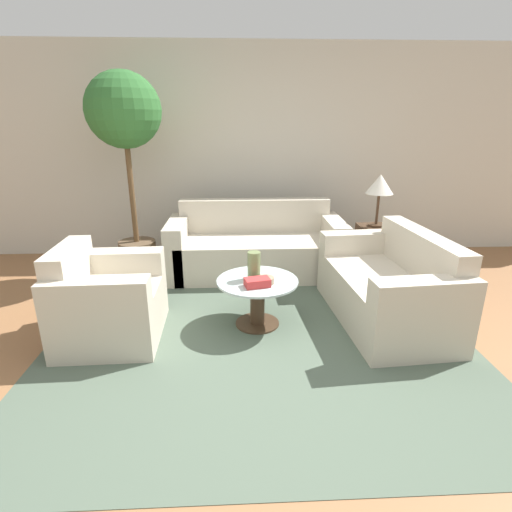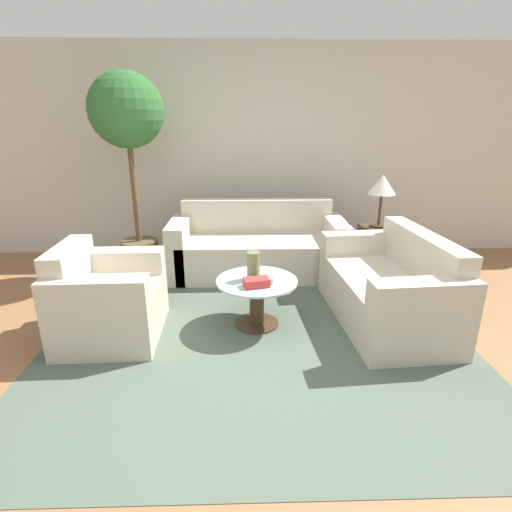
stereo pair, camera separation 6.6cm
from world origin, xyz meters
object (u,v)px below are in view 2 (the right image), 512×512
at_px(table_lamp, 382,187).
at_px(potted_plant, 128,130).
at_px(loveseat, 392,291).
at_px(coffee_table, 257,296).
at_px(vase, 253,266).
at_px(bowl, 265,280).
at_px(sofa_main, 257,249).
at_px(book_stack, 256,282).
at_px(armchair, 105,303).

xyz_separation_m(table_lamp, potted_plant, (-2.72, 0.19, 0.58)).
xyz_separation_m(loveseat, coffee_table, (-1.19, -0.06, -0.01)).
height_order(vase, bowl, vase).
bearing_deg(bowl, sofa_main, 90.71).
relative_size(loveseat, book_stack, 6.79).
distance_m(sofa_main, table_lamp, 1.54).
bearing_deg(armchair, table_lamp, -65.45).
height_order(sofa_main, coffee_table, sofa_main).
xyz_separation_m(loveseat, book_stack, (-1.20, -0.20, 0.17)).
distance_m(armchair, vase, 1.25).
distance_m(potted_plant, book_stack, 2.29).
bearing_deg(loveseat, coffee_table, -91.47).
xyz_separation_m(armchair, coffee_table, (1.25, 0.13, -0.01)).
bearing_deg(sofa_main, book_stack, -92.19).
bearing_deg(coffee_table, bowl, -49.35).
bearing_deg(table_lamp, vase, -141.26).
relative_size(potted_plant, vase, 9.08).
bearing_deg(vase, book_stack, -82.70).
xyz_separation_m(table_lamp, book_stack, (-1.40, -1.30, -0.56)).
xyz_separation_m(sofa_main, potted_plant, (-1.37, 0.04, 1.32)).
relative_size(coffee_table, bowl, 4.81).
relative_size(vase, book_stack, 1.08).
distance_m(loveseat, potted_plant, 3.12).
xyz_separation_m(coffee_table, bowl, (0.06, -0.07, 0.18)).
relative_size(coffee_table, vase, 2.87).
xyz_separation_m(loveseat, table_lamp, (0.20, 1.10, 0.74)).
distance_m(bowl, book_stack, 0.09).
distance_m(sofa_main, coffee_table, 1.31).
relative_size(armchair, coffee_table, 1.28).
distance_m(coffee_table, table_lamp, 1.96).
bearing_deg(sofa_main, vase, -93.35).
bearing_deg(potted_plant, bowl, -45.70).
bearing_deg(coffee_table, table_lamp, 39.82).
height_order(table_lamp, bowl, table_lamp).
relative_size(potted_plant, bowl, 15.22).
distance_m(armchair, loveseat, 2.45).
relative_size(armchair, loveseat, 0.58).
bearing_deg(loveseat, vase, -92.55).
xyz_separation_m(table_lamp, bowl, (-1.33, -1.24, -0.57)).
distance_m(table_lamp, potted_plant, 2.79).
relative_size(loveseat, table_lamp, 2.63).
relative_size(coffee_table, book_stack, 3.09).
xyz_separation_m(loveseat, vase, (-1.22, -0.04, 0.26)).
bearing_deg(loveseat, armchair, -89.85).
distance_m(sofa_main, bowl, 1.39).
height_order(coffee_table, potted_plant, potted_plant).
distance_m(sofa_main, armchair, 1.93).
bearing_deg(table_lamp, book_stack, -137.22).
distance_m(loveseat, coffee_table, 1.19).
distance_m(loveseat, vase, 1.25).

